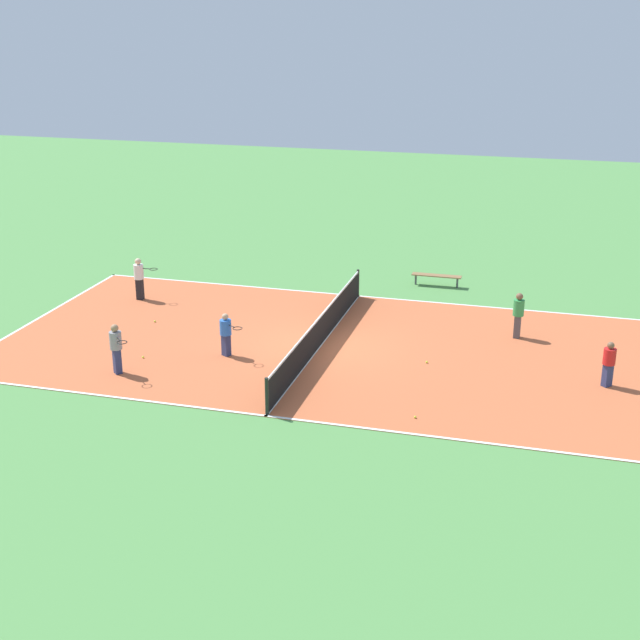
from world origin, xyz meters
The scene contains 13 objects.
ground_plane centered at (0.00, 0.00, 0.00)m, with size 80.00×80.00×0.00m, color #518E47.
court_surface centered at (0.00, 0.00, 0.01)m, with size 10.91×20.62×0.02m.
tennis_net centered at (0.00, 0.00, 0.56)m, with size 10.71×0.10×1.06m.
bench centered at (-7.50, 2.65, 0.39)m, with size 0.36×1.94×0.45m.
player_near_white centered at (-2.82, -7.76, 0.93)m, with size 0.38×0.95×1.58m.
player_coach_red centered at (0.88, 8.85, 0.78)m, with size 0.51×0.51×1.36m.
player_baseline_gray centered at (3.82, -5.21, 0.90)m, with size 0.88×0.91×1.55m.
player_near_blue centered at (1.61, -2.60, 0.80)m, with size 0.76×0.97×1.39m.
player_far_green centered at (-2.48, 6.08, 0.89)m, with size 0.39×0.39×1.54m.
tennis_ball_right_alley centered at (0.56, 3.57, 0.06)m, with size 0.07×0.07×0.07m, color #CCE033.
tennis_ball_left_sideline centered at (4.48, 3.89, 0.06)m, with size 0.07×0.07×0.07m, color #CCE033.
tennis_ball_near_net centered at (2.53, -5.03, 0.06)m, with size 0.07×0.07×0.07m, color #CCE033.
tennis_ball_midcourt centered at (-0.61, -6.13, 0.06)m, with size 0.07×0.07×0.07m, color #CCE033.
Camera 1 is at (25.86, 7.22, 10.46)m, focal length 50.00 mm.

